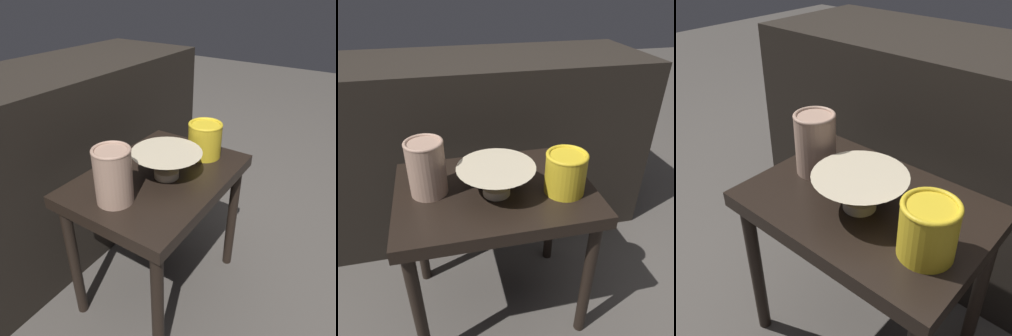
# 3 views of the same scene
# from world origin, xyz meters

# --- Properties ---
(ground_plane) EXTENTS (8.00, 8.00, 0.00)m
(ground_plane) POSITION_xyz_m (0.00, 0.00, 0.00)
(ground_plane) COLOR #4C4742
(table) EXTENTS (0.58, 0.41, 0.51)m
(table) POSITION_xyz_m (0.00, 0.00, 0.44)
(table) COLOR black
(table) RESTS_ON ground_plane
(couch_backdrop) EXTENTS (1.48, 0.50, 0.76)m
(couch_backdrop) POSITION_xyz_m (0.00, 0.55, 0.38)
(couch_backdrop) COLOR black
(couch_backdrop) RESTS_ON ground_plane
(bowl) EXTENTS (0.22, 0.22, 0.09)m
(bowl) POSITION_xyz_m (0.00, -0.03, 0.56)
(bowl) COLOR #C1B293
(bowl) RESTS_ON table
(vase_textured_left) EXTENTS (0.11, 0.11, 0.16)m
(vase_textured_left) POSITION_xyz_m (-0.19, 0.02, 0.59)
(vase_textured_left) COLOR tan
(vase_textured_left) RESTS_ON table
(vase_colorful_right) EXTENTS (0.12, 0.12, 0.12)m
(vase_colorful_right) POSITION_xyz_m (0.19, -0.06, 0.57)
(vase_colorful_right) COLOR gold
(vase_colorful_right) RESTS_ON table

